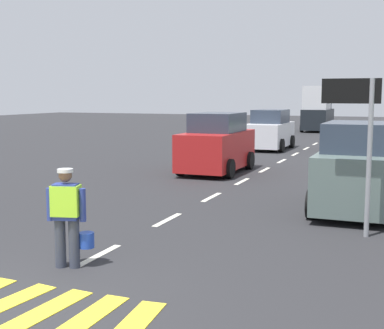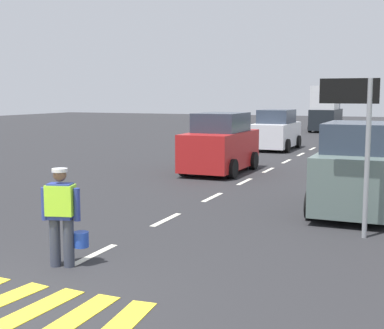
{
  "view_description": "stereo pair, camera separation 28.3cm",
  "coord_description": "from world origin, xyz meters",
  "px_view_note": "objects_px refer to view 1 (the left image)",
  "views": [
    {
      "loc": [
        5.08,
        -5.46,
        2.88
      ],
      "look_at": [
        -0.04,
        7.32,
        1.1
      ],
      "focal_mm": 50.75,
      "sensor_mm": 36.0,
      "label": 1
    },
    {
      "loc": [
        5.35,
        -5.35,
        2.88
      ],
      "look_at": [
        -0.04,
        7.32,
        1.1
      ],
      "focal_mm": 50.75,
      "sensor_mm": 36.0,
      "label": 2
    }
  ],
  "objects_px": {
    "lane_direction_sign": "(358,118)",
    "car_oncoming_lead": "(217,145)",
    "road_worker": "(68,213)",
    "car_oncoming_second": "(270,131)",
    "delivery_truck": "(318,111)",
    "car_parked_curbside": "(358,170)"
  },
  "relations": [
    {
      "from": "road_worker",
      "to": "car_parked_curbside",
      "type": "height_order",
      "value": "car_parked_curbside"
    },
    {
      "from": "road_worker",
      "to": "lane_direction_sign",
      "type": "distance_m",
      "value": 5.96
    },
    {
      "from": "delivery_truck",
      "to": "car_parked_curbside",
      "type": "distance_m",
      "value": 29.92
    },
    {
      "from": "lane_direction_sign",
      "to": "car_oncoming_second",
      "type": "xyz_separation_m",
      "value": [
        -5.87,
        16.75,
        -1.43
      ]
    },
    {
      "from": "road_worker",
      "to": "car_parked_curbside",
      "type": "xyz_separation_m",
      "value": [
        4.06,
        6.35,
        0.1
      ]
    },
    {
      "from": "lane_direction_sign",
      "to": "car_oncoming_second",
      "type": "height_order",
      "value": "lane_direction_sign"
    },
    {
      "from": "road_worker",
      "to": "car_oncoming_second",
      "type": "relative_size",
      "value": 0.4
    },
    {
      "from": "car_parked_curbside",
      "to": "road_worker",
      "type": "bearing_deg",
      "value": -122.63
    },
    {
      "from": "car_oncoming_second",
      "to": "car_oncoming_lead",
      "type": "relative_size",
      "value": 1.02
    },
    {
      "from": "car_oncoming_second",
      "to": "car_oncoming_lead",
      "type": "xyz_separation_m",
      "value": [
        0.22,
        -9.13,
        0.06
      ]
    },
    {
      "from": "lane_direction_sign",
      "to": "car_oncoming_second",
      "type": "bearing_deg",
      "value": 109.32
    },
    {
      "from": "lane_direction_sign",
      "to": "car_oncoming_lead",
      "type": "relative_size",
      "value": 0.79
    },
    {
      "from": "delivery_truck",
      "to": "car_oncoming_lead",
      "type": "relative_size",
      "value": 1.13
    },
    {
      "from": "delivery_truck",
      "to": "car_oncoming_lead",
      "type": "bearing_deg",
      "value": -89.75
    },
    {
      "from": "delivery_truck",
      "to": "car_oncoming_second",
      "type": "bearing_deg",
      "value": -90.43
    },
    {
      "from": "road_worker",
      "to": "car_oncoming_lead",
      "type": "distance_m",
      "value": 11.64
    },
    {
      "from": "lane_direction_sign",
      "to": "car_oncoming_lead",
      "type": "xyz_separation_m",
      "value": [
        -5.66,
        7.62,
        -1.38
      ]
    },
    {
      "from": "lane_direction_sign",
      "to": "road_worker",
      "type": "bearing_deg",
      "value": -137.18
    },
    {
      "from": "car_parked_curbside",
      "to": "car_oncoming_lead",
      "type": "relative_size",
      "value": 0.96
    },
    {
      "from": "lane_direction_sign",
      "to": "delivery_truck",
      "type": "height_order",
      "value": "delivery_truck"
    },
    {
      "from": "lane_direction_sign",
      "to": "delivery_truck",
      "type": "relative_size",
      "value": 0.7
    },
    {
      "from": "lane_direction_sign",
      "to": "delivery_truck",
      "type": "distance_m",
      "value": 32.33
    }
  ]
}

